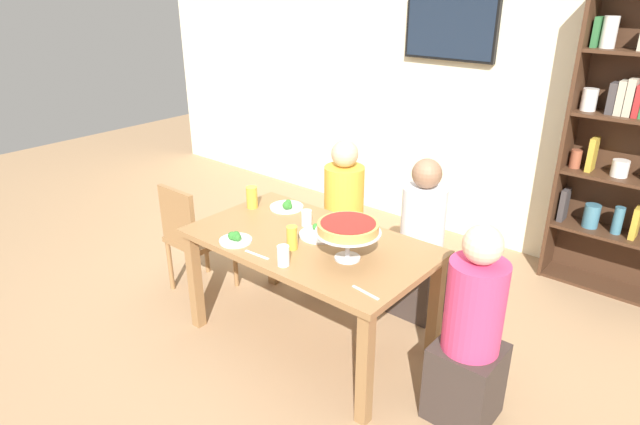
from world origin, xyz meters
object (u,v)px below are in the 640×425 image
object	(u,v)px
diner_far_right	(421,250)
cutlery_knife_near	(365,292)
salad_plate_near_diner	(287,206)
salad_plate_far_diner	(320,233)
television	(451,29)
diner_far_left	(343,224)
dining_table	(310,253)
chair_head_west	(192,234)
beer_glass_amber_tall	(252,197)
cutlery_fork_near	(360,234)
water_glass_clear_far	(307,218)
cutlery_fork_far	(257,255)
beer_glass_amber_short	(292,238)
water_glass_clear_near	(283,256)
diner_head_east	(470,341)
deep_dish_pizza_stand	(348,229)
salad_plate_spare	(235,239)

from	to	relation	value
diner_far_right	cutlery_knife_near	world-z (taller)	diner_far_right
salad_plate_near_diner	salad_plate_far_diner	world-z (taller)	same
television	salad_plate_near_diner	world-z (taller)	television
diner_far_left	dining_table	bearing A→B (deg)	22.54
dining_table	chair_head_west	world-z (taller)	chair_head_west
chair_head_west	salad_plate_near_diner	distance (m)	0.77
beer_glass_amber_tall	cutlery_fork_near	size ratio (longest dim) A/B	0.85
diner_far_right	television	bearing A→B (deg)	-155.68
dining_table	water_glass_clear_far	size ratio (longest dim) A/B	14.61
television	diner_far_left	bearing A→B (deg)	-92.98
water_glass_clear_far	cutlery_fork_far	bearing A→B (deg)	-84.05
television	beer_glass_amber_short	xyz separation A→B (m)	(0.24, -2.27, -1.03)
diner_far_left	water_glass_clear_far	size ratio (longest dim) A/B	11.02
water_glass_clear_near	television	bearing A→B (deg)	98.01
chair_head_west	beer_glass_amber_tall	bearing A→B (deg)	28.63
diner_head_east	beer_glass_amber_short	xyz separation A→B (m)	(-1.09, -0.17, 0.32)
diner_far_left	beer_glass_amber_short	xyz separation A→B (m)	(0.31, -0.92, 0.32)
beer_glass_amber_tall	cutlery_knife_near	distance (m)	1.34
cutlery_fork_near	water_glass_clear_far	bearing A→B (deg)	17.61
deep_dish_pizza_stand	cutlery_knife_near	distance (m)	0.42
diner_far_right	diner_head_east	distance (m)	1.04
water_glass_clear_far	salad_plate_far_diner	bearing A→B (deg)	-20.64
salad_plate_far_diner	water_glass_clear_near	world-z (taller)	water_glass_clear_near
chair_head_west	beer_glass_amber_short	bearing A→B (deg)	-3.29
beer_glass_amber_short	cutlery_fork_near	size ratio (longest dim) A/B	0.80
beer_glass_amber_tall	salad_plate_far_diner	bearing A→B (deg)	-4.01
television	cutlery_knife_near	xyz separation A→B (m)	(0.87, -2.39, -1.10)
chair_head_west	beer_glass_amber_short	xyz separation A→B (m)	(1.07, -0.06, 0.33)
dining_table	diner_far_left	size ratio (longest dim) A/B	1.33
salad_plate_far_diner	cutlery_fork_far	world-z (taller)	salad_plate_far_diner
salad_plate_near_diner	beer_glass_amber_tall	distance (m)	0.25
diner_head_east	beer_glass_amber_tall	bearing A→B (deg)	-3.84
chair_head_west	salad_plate_spare	size ratio (longest dim) A/B	4.33
television	salad_plate_far_diner	bearing A→B (deg)	-82.76
diner_far_left	water_glass_clear_near	distance (m)	1.21
chair_head_west	water_glass_clear_far	bearing A→B (deg)	15.04
beer_glass_amber_tall	cutlery_fork_near	distance (m)	0.86
deep_dish_pizza_stand	beer_glass_amber_short	xyz separation A→B (m)	(-0.33, -0.11, -0.12)
salad_plate_near_diner	dining_table	bearing A→B (deg)	-31.34
dining_table	cutlery_knife_near	xyz separation A→B (m)	(0.63, -0.29, 0.10)
cutlery_fork_near	cutlery_fork_far	bearing A→B (deg)	63.56
diner_head_east	water_glass_clear_near	xyz separation A→B (m)	(-0.99, -0.35, 0.31)
television	chair_head_west	xyz separation A→B (m)	(-0.82, -2.20, -1.35)
dining_table	beer_glass_amber_tall	bearing A→B (deg)	168.49
salad_plate_far_diner	cutlery_knife_near	bearing A→B (deg)	-31.16
diner_far_right	cutlery_fork_far	xyz separation A→B (m)	(-0.47, -1.11, 0.25)
diner_far_right	salad_plate_spare	xyz separation A→B (m)	(-0.69, -1.07, 0.27)
diner_far_right	cutlery_fork_near	distance (m)	0.58
chair_head_west	cutlery_fork_far	xyz separation A→B (m)	(0.97, -0.26, 0.26)
diner_far_left	cutlery_fork_near	xyz separation A→B (m)	(0.51, -0.50, 0.25)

